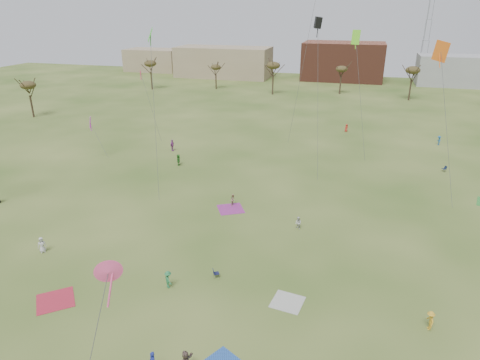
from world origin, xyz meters
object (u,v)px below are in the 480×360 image
(camp_chair_center, at_px, (216,275))
(radio_tower, at_px, (429,19))
(flyer_near_left, at_px, (42,245))
(camp_chair_right, at_px, (444,170))
(flyer_near_center, at_px, (168,280))

(camp_chair_center, height_order, radio_tower, radio_tower)
(flyer_near_left, height_order, camp_chair_right, flyer_near_left)
(camp_chair_center, distance_m, radio_tower, 128.07)
(camp_chair_right, bearing_deg, flyer_near_left, -76.52)
(camp_chair_center, height_order, camp_chair_right, same)
(flyer_near_left, xyz_separation_m, camp_chair_center, (18.15, 0.67, -0.57))
(flyer_near_left, xyz_separation_m, radio_tower, (47.53, 123.87, 18.38))
(flyer_near_left, height_order, flyer_near_center, flyer_near_left)
(camp_chair_right, xyz_separation_m, radio_tower, (5.18, 88.60, 18.95))
(camp_chair_center, bearing_deg, radio_tower, -46.44)
(flyer_near_center, distance_m, camp_chair_right, 46.37)
(flyer_near_center, height_order, radio_tower, radio_tower)
(flyer_near_left, height_order, camp_chair_center, flyer_near_left)
(flyer_near_center, bearing_deg, camp_chair_center, -103.26)
(flyer_near_center, distance_m, radio_tower, 131.29)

